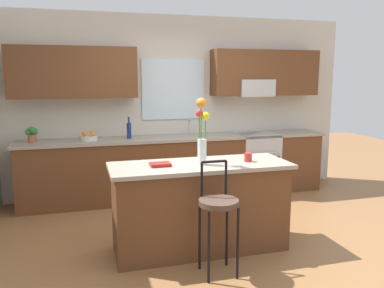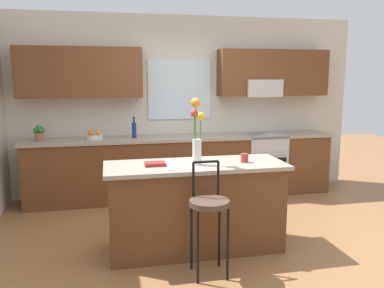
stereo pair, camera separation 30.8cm
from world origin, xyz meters
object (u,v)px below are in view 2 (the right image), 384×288
(oven_range, at_px, (262,163))
(bar_stool_near, at_px, (209,208))
(cookbook, at_px, (155,164))
(mug_ceramic, at_px, (244,158))
(kitchen_island, at_px, (196,207))
(bottle_olive_oil, at_px, (134,129))
(flower_vase, at_px, (197,132))
(fruit_bowl_oranges, at_px, (94,136))
(potted_plant_small, at_px, (39,133))

(oven_range, distance_m, bar_stool_near, 2.82)
(bar_stool_near, bearing_deg, cookbook, 126.78)
(bar_stool_near, distance_m, mug_ceramic, 0.80)
(mug_ceramic, bearing_deg, oven_range, 62.62)
(kitchen_island, bearing_deg, bar_stool_near, -90.00)
(cookbook, xyz_separation_m, bottle_olive_oil, (-0.08, 1.86, 0.11))
(oven_range, height_order, flower_vase, flower_vase)
(oven_range, height_order, fruit_bowl_oranges, fruit_bowl_oranges)
(cookbook, bearing_deg, flower_vase, -7.75)
(mug_ceramic, bearing_deg, potted_plant_small, 140.42)
(kitchen_island, distance_m, fruit_bowl_oranges, 2.19)
(mug_ceramic, relative_size, potted_plant_small, 0.42)
(kitchen_island, height_order, potted_plant_small, potted_plant_small)
(kitchen_island, height_order, bar_stool_near, bar_stool_near)
(oven_range, xyz_separation_m, fruit_bowl_oranges, (-2.53, 0.02, 0.50))
(oven_range, relative_size, flower_vase, 1.37)
(potted_plant_small, bearing_deg, bottle_olive_oil, 0.00)
(kitchen_island, distance_m, mug_ceramic, 0.72)
(mug_ceramic, xyz_separation_m, fruit_bowl_oranges, (-1.56, 1.90, -0.00))
(bar_stool_near, height_order, flower_vase, flower_vase)
(flower_vase, height_order, bottle_olive_oil, flower_vase)
(bar_stool_near, bearing_deg, flower_vase, 90.08)
(oven_range, height_order, bar_stool_near, bar_stool_near)
(potted_plant_small, bearing_deg, cookbook, -53.54)
(bar_stool_near, bearing_deg, fruit_bowl_oranges, 113.56)
(fruit_bowl_oranges, distance_m, potted_plant_small, 0.74)
(kitchen_island, bearing_deg, flower_vase, -90.73)
(oven_range, xyz_separation_m, bar_stool_near, (-1.48, -2.39, 0.18))
(kitchen_island, bearing_deg, oven_range, 51.14)
(oven_range, xyz_separation_m, potted_plant_small, (-3.27, 0.02, 0.57))
(bar_stool_near, distance_m, fruit_bowl_oranges, 2.65)
(bar_stool_near, xyz_separation_m, cookbook, (-0.42, 0.56, 0.30))
(kitchen_island, relative_size, potted_plant_small, 8.58)
(kitchen_island, relative_size, flower_vase, 2.75)
(mug_ceramic, xyz_separation_m, potted_plant_small, (-2.30, 1.90, 0.07))
(oven_range, distance_m, fruit_bowl_oranges, 2.58)
(oven_range, height_order, potted_plant_small, potted_plant_small)
(kitchen_island, xyz_separation_m, flower_vase, (-0.00, -0.06, 0.79))
(flower_vase, xyz_separation_m, bottle_olive_oil, (-0.49, 1.92, -0.21))
(potted_plant_small, bearing_deg, flower_vase, -46.97)
(cookbook, distance_m, bottle_olive_oil, 1.86)
(oven_range, distance_m, potted_plant_small, 3.32)
(cookbook, relative_size, bottle_olive_oil, 0.65)
(bottle_olive_oil, bearing_deg, cookbook, -87.59)
(potted_plant_small, bearing_deg, fruit_bowl_oranges, 0.00)
(oven_range, relative_size, mug_ceramic, 10.22)
(bar_stool_near, xyz_separation_m, fruit_bowl_oranges, (-1.05, 2.41, 0.33))
(oven_range, distance_m, bottle_olive_oil, 2.06)
(mug_ceramic, height_order, bottle_olive_oil, bottle_olive_oil)
(cookbook, distance_m, fruit_bowl_oranges, 1.97)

